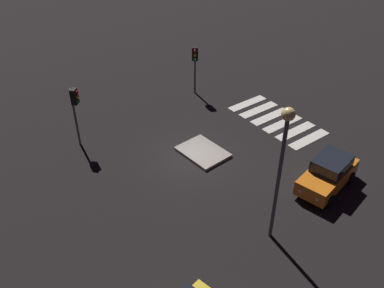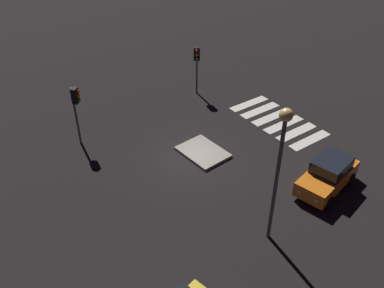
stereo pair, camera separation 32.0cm
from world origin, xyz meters
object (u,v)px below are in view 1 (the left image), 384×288
car_orange (328,173)px  traffic_light_north (75,103)px  street_lamp (282,154)px  traffic_island (203,152)px  traffic_light_east (195,59)px

car_orange → traffic_light_north: (11.61, 9.04, 2.06)m
traffic_light_north → street_lamp: bearing=-24.0°
car_orange → street_lamp: street_lamp is taller
traffic_island → traffic_light_north: size_ratio=0.79×
traffic_island → street_lamp: bearing=168.4°
car_orange → street_lamp: 6.45m
traffic_light_north → street_lamp: street_lamp is taller
car_orange → street_lamp: size_ratio=0.62×
traffic_island → street_lamp: (-7.14, 1.47, 4.75)m
traffic_light_east → street_lamp: size_ratio=0.53×
traffic_light_north → traffic_island: bearing=4.3°
car_orange → street_lamp: (-0.75, 5.03, 3.96)m
street_lamp → traffic_island: bearing=-11.6°
traffic_light_east → street_lamp: 14.77m
car_orange → traffic_island: bearing=-72.9°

